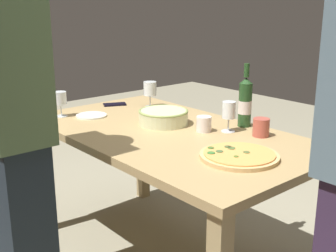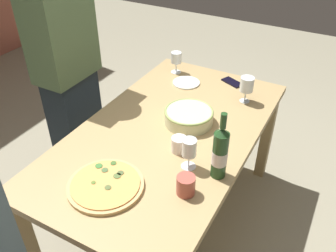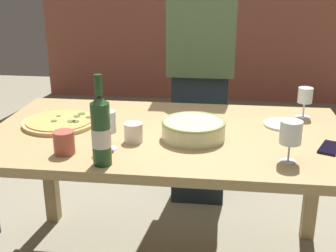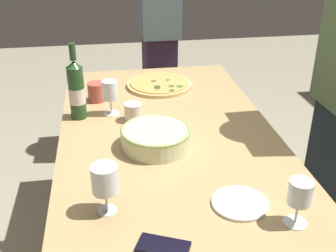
{
  "view_description": "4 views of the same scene",
  "coord_description": "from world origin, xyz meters",
  "views": [
    {
      "loc": [
        -1.68,
        1.44,
        1.41
      ],
      "look_at": [
        0.0,
        0.0,
        0.78
      ],
      "focal_mm": 47.12,
      "sensor_mm": 36.0,
      "label": 1
    },
    {
      "loc": [
        -1.39,
        -0.76,
        1.9
      ],
      "look_at": [
        0.0,
        0.0,
        0.78
      ],
      "focal_mm": 38.35,
      "sensor_mm": 36.0,
      "label": 2
    },
    {
      "loc": [
        0.22,
        -1.82,
        1.43
      ],
      "look_at": [
        0.0,
        0.0,
        0.78
      ],
      "focal_mm": 46.82,
      "sensor_mm": 36.0,
      "label": 3
    },
    {
      "loc": [
        1.54,
        -0.24,
        1.58
      ],
      "look_at": [
        0.0,
        0.0,
        0.78
      ],
      "focal_mm": 44.71,
      "sensor_mm": 36.0,
      "label": 4
    }
  ],
  "objects": [
    {
      "name": "cell_phone",
      "position": [
        0.67,
        -0.12,
        0.76
      ],
      "size": [
        0.12,
        0.16,
        0.01
      ],
      "primitive_type": "cube",
      "rotation": [
        0.0,
        0.0,
        5.86
      ],
      "color": "black",
      "rests_on": "dining_table"
    },
    {
      "name": "cup_ceramic",
      "position": [
        -0.37,
        -0.29,
        0.8
      ],
      "size": [
        0.08,
        0.08,
        0.09
      ],
      "primitive_type": "cylinder",
      "color": "#B45142",
      "rests_on": "dining_table"
    },
    {
      "name": "serving_bowl",
      "position": [
        0.12,
        -0.07,
        0.79
      ],
      "size": [
        0.27,
        0.27,
        0.08
      ],
      "color": "beige",
      "rests_on": "dining_table"
    },
    {
      "name": "wine_glass_by_bottle",
      "position": [
        0.49,
        -0.27,
        0.86
      ],
      "size": [
        0.08,
        0.08,
        0.16
      ],
      "color": "white",
      "rests_on": "dining_table"
    },
    {
      "name": "wine_bottle",
      "position": [
        -0.2,
        -0.37,
        0.88
      ],
      "size": [
        0.07,
        0.07,
        0.34
      ],
      "color": "#234620",
      "rests_on": "dining_table"
    },
    {
      "name": "cup_amber",
      "position": [
        -0.13,
        -0.13,
        0.79
      ],
      "size": [
        0.08,
        0.08,
        0.08
      ],
      "primitive_type": "cylinder",
      "color": "silver",
      "rests_on": "dining_table"
    },
    {
      "name": "pizza",
      "position": [
        -0.51,
        0.04,
        0.76
      ],
      "size": [
        0.34,
        0.34,
        0.03
      ],
      "color": "tan",
      "rests_on": "dining_table"
    },
    {
      "name": "dining_table",
      "position": [
        0.0,
        0.0,
        0.66
      ],
      "size": [
        1.6,
        0.9,
        0.75
      ],
      "color": "tan",
      "rests_on": "ground"
    },
    {
      "name": "wine_glass_far_left",
      "position": [
        0.63,
        0.28,
        0.86
      ],
      "size": [
        0.07,
        0.07,
        0.15
      ],
      "color": "white",
      "rests_on": "dining_table"
    },
    {
      "name": "wine_glass_near_pizza",
      "position": [
        -0.21,
        -0.23,
        0.86
      ],
      "size": [
        0.07,
        0.07,
        0.16
      ],
      "color": "white",
      "rests_on": "dining_table"
    },
    {
      "name": "side_plate",
      "position": [
        0.52,
        0.15,
        0.76
      ],
      "size": [
        0.18,
        0.18,
        0.01
      ],
      "primitive_type": "cylinder",
      "color": "white",
      "rests_on": "dining_table"
    },
    {
      "name": "person_guest_left",
      "position": [
        -1.16,
        0.12,
        0.9
      ],
      "size": [
        0.38,
        0.24,
        1.75
      ],
      "rotation": [
        0.0,
        0.0,
        -0.11
      ],
      "color": "#33233C",
      "rests_on": "ground"
    }
  ]
}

